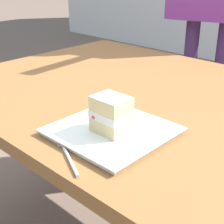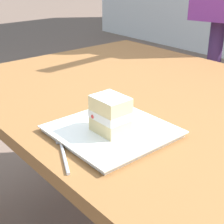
{
  "view_description": "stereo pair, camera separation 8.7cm",
  "coord_description": "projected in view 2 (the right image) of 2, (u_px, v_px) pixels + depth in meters",
  "views": [
    {
      "loc": [
        0.69,
        -0.88,
        1.15
      ],
      "look_at": [
        0.15,
        -0.3,
        0.79
      ],
      "focal_mm": 54.18,
      "sensor_mm": 36.0,
      "label": 1
    },
    {
      "loc": [
        0.75,
        -0.82,
        1.15
      ],
      "look_at": [
        0.15,
        -0.3,
        0.79
      ],
      "focal_mm": 54.18,
      "sensor_mm": 36.0,
      "label": 2
    }
  ],
  "objects": [
    {
      "name": "dessert_plate",
      "position": [
        112.0,
        131.0,
        0.89
      ],
      "size": [
        0.28,
        0.28,
        0.02
      ],
      "color": "white",
      "rests_on": "patio_table"
    },
    {
      "name": "dessert_fork",
      "position": [
        63.0,
        151.0,
        0.81
      ],
      "size": [
        0.16,
        0.09,
        0.01
      ],
      "color": "silver",
      "rests_on": "patio_table"
    },
    {
      "name": "cake_slice",
      "position": [
        110.0,
        114.0,
        0.86
      ],
      "size": [
        0.09,
        0.08,
        0.1
      ],
      "color": "#EAD18C",
      "rests_on": "dessert_plate"
    },
    {
      "name": "patio_table",
      "position": [
        150.0,
        116.0,
        1.21
      ],
      "size": [
        1.38,
        1.03,
        0.73
      ],
      "color": "brown",
      "rests_on": "ground"
    }
  ]
}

